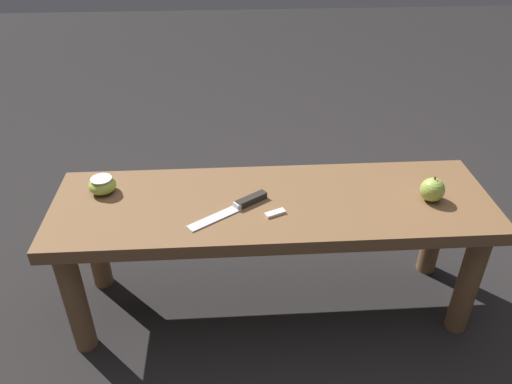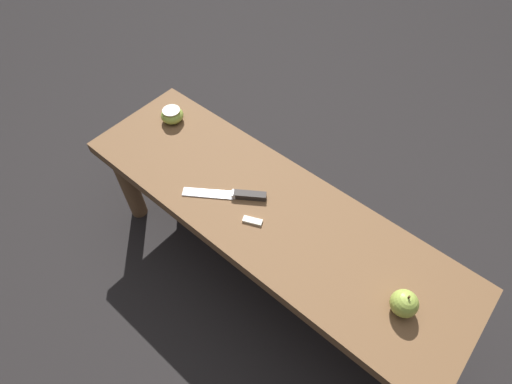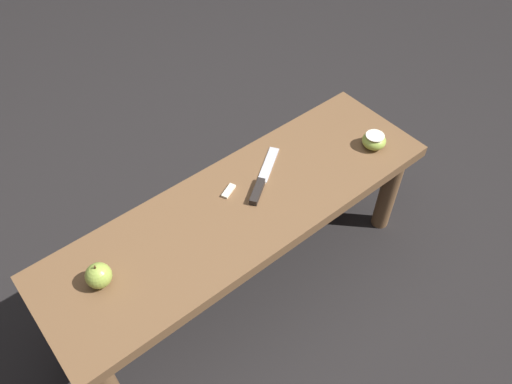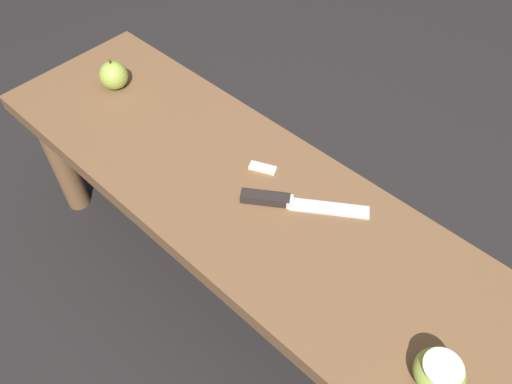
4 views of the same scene
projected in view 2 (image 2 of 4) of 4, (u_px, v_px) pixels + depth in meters
ground_plane at (265, 270)px, 1.53m from camera, size 8.00×8.00×0.00m
wooden_bench at (267, 220)px, 1.26m from camera, size 1.28×0.39×0.42m
knife at (237, 195)px, 1.22m from camera, size 0.23×0.17×0.02m
apple_whole at (404, 303)px, 0.98m from camera, size 0.07×0.07×0.08m
apple_cut at (172, 115)px, 1.41m from camera, size 0.08×0.08×0.05m
apple_slice_near_knife at (253, 221)px, 1.17m from camera, size 0.06×0.04×0.01m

